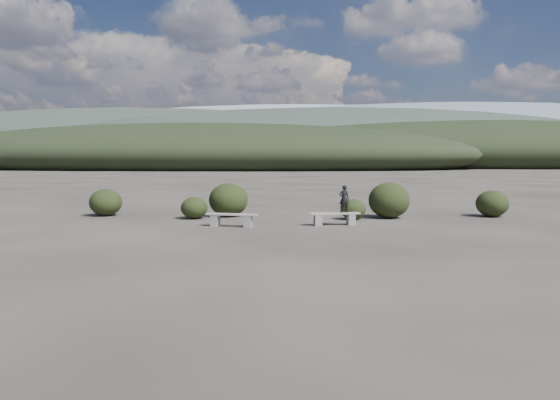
{
  "coord_description": "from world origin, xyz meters",
  "views": [
    {
      "loc": [
        0.98,
        -13.1,
        2.45
      ],
      "look_at": [
        -0.4,
        3.5,
        1.1
      ],
      "focal_mm": 35.0,
      "sensor_mm": 36.0,
      "label": 1
    }
  ],
  "objects": [
    {
      "name": "shrub_c",
      "position": [
        2.06,
        7.95,
        0.4
      ],
      "size": [
        0.99,
        0.99,
        0.79
      ],
      "primitive_type": "ellipsoid",
      "color": "black",
      "rests_on": "ground"
    },
    {
      "name": "mountain_ridges",
      "position": [
        -7.48,
        339.06,
        10.84
      ],
      "size": [
        500.0,
        400.0,
        56.0
      ],
      "color": "black",
      "rests_on": "ground"
    },
    {
      "name": "bench_right",
      "position": [
        1.32,
        6.14,
        0.27
      ],
      "size": [
        1.83,
        0.76,
        0.45
      ],
      "rotation": [
        0.0,
        0.0,
        0.22
      ],
      "color": "gray",
      "rests_on": "ground"
    },
    {
      "name": "ground",
      "position": [
        0.0,
        0.0,
        0.0
      ],
      "size": [
        1200.0,
        1200.0,
        0.0
      ],
      "primitive_type": "plane",
      "color": "#2C2722",
      "rests_on": "ground"
    },
    {
      "name": "bench_left",
      "position": [
        -2.25,
        5.47,
        0.28
      ],
      "size": [
        1.85,
        0.64,
        0.45
      ],
      "rotation": [
        0.0,
        0.0,
        -0.15
      ],
      "color": "gray",
      "rests_on": "ground"
    },
    {
      "name": "shrub_b",
      "position": [
        -2.92,
        8.62,
        0.68
      ],
      "size": [
        1.58,
        1.58,
        1.36
      ],
      "primitive_type": "ellipsoid",
      "color": "black",
      "rests_on": "ground"
    },
    {
      "name": "shrub_a",
      "position": [
        -4.11,
        7.72,
        0.43
      ],
      "size": [
        1.04,
        1.04,
        0.85
      ],
      "primitive_type": "ellipsoid",
      "color": "black",
      "rests_on": "ground"
    },
    {
      "name": "shrub_d",
      "position": [
        3.5,
        8.6,
        0.71
      ],
      "size": [
        1.61,
        1.61,
        1.41
      ],
      "primitive_type": "ellipsoid",
      "color": "black",
      "rests_on": "ground"
    },
    {
      "name": "shrub_e",
      "position": [
        7.7,
        9.39,
        0.54
      ],
      "size": [
        1.29,
        1.29,
        1.07
      ],
      "primitive_type": "ellipsoid",
      "color": "black",
      "rests_on": "ground"
    },
    {
      "name": "seated_person",
      "position": [
        1.65,
        6.21,
        0.93
      ],
      "size": [
        0.36,
        0.24,
        0.97
      ],
      "primitive_type": "imported",
      "rotation": [
        0.0,
        0.0,
        3.16
      ],
      "color": "black",
      "rests_on": "bench_right"
    },
    {
      "name": "shrub_f",
      "position": [
        -7.98,
        8.46,
        0.56
      ],
      "size": [
        1.31,
        1.31,
        1.11
      ],
      "primitive_type": "ellipsoid",
      "color": "black",
      "rests_on": "ground"
    }
  ]
}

